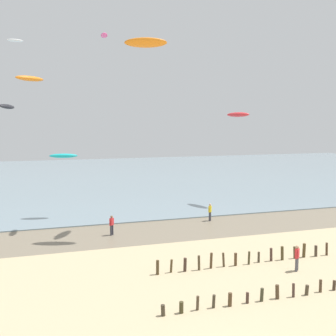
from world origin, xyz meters
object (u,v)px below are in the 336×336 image
Objects in this scene: person_nearest_camera at (297,257)px; kite_aloft_1 at (238,115)px; kite_aloft_7 at (15,40)px; kite_aloft_6 at (7,107)px; person_left_flank at (210,212)px; kite_aloft_0 at (104,35)px; kite_aloft_2 at (146,43)px; kite_aloft_3 at (63,156)px; person_far_down_beach at (112,225)px; kite_aloft_4 at (30,79)px.

kite_aloft_1 reaches higher than person_nearest_camera.
kite_aloft_6 is at bearing -103.89° from kite_aloft_7.
kite_aloft_1 is (6.28, 6.67, 9.57)m from person_left_flank.
person_left_flank is at bearing -61.79° from kite_aloft_1.
kite_aloft_1 is at bearing 46.74° from person_left_flank.
kite_aloft_7 is (-8.23, 22.10, 3.10)m from kite_aloft_0.
kite_aloft_3 is (-6.18, 9.02, -9.76)m from kite_aloft_2.
person_far_down_beach is at bearing 4.25° from kite_aloft_0.
person_far_down_beach is at bearing -80.46° from kite_aloft_4.
kite_aloft_7 reaches higher than kite_aloft_4.
kite_aloft_6 is (-25.22, 7.00, 0.88)m from kite_aloft_1.
kite_aloft_2 is 28.87m from kite_aloft_7.
person_far_down_beach is at bearing 129.08° from person_nearest_camera.
kite_aloft_7 is (-10.91, 26.38, 4.33)m from kite_aloft_2.
kite_aloft_7 is at bearing 116.17° from kite_aloft_3.
kite_aloft_1 is 26.19m from kite_aloft_6.
person_nearest_camera is 20.12m from kite_aloft_2.
kite_aloft_4 is 10.60m from kite_aloft_6.
kite_aloft_2 is (-7.08, 11.23, 15.12)m from person_nearest_camera.
person_nearest_camera is at bearing -45.86° from kite_aloft_3.
person_far_down_beach is 0.93× the size of kite_aloft_0.
kite_aloft_0 is 0.67× the size of kite_aloft_3.
person_nearest_camera is 1.00× the size of person_far_down_beach.
person_nearest_camera is 0.51× the size of kite_aloft_1.
kite_aloft_4 is 0.99× the size of kite_aloft_6.
kite_aloft_4 is at bearing -100.88° from kite_aloft_1.
kite_aloft_1 is at bearing 98.25° from kite_aloft_6.
kite_aloft_0 is at bearing -40.17° from kite_aloft_2.
kite_aloft_2 is at bearing -18.95° from person_far_down_beach.
kite_aloft_2 is 1.67× the size of kite_aloft_7.
kite_aloft_7 is (-1.81, 19.55, 6.81)m from kite_aloft_4.
kite_aloft_2 is at bearing 39.04° from kite_aloft_0.
kite_aloft_3 is at bearing -106.05° from kite_aloft_1.
kite_aloft_3 reaches higher than person_far_down_beach.
kite_aloft_2 reaches higher than person_nearest_camera.
person_left_flank is at bearing 77.95° from kite_aloft_6.
person_nearest_camera is 14.43m from person_left_flank.
kite_aloft_6 reaches higher than person_far_down_beach.
person_left_flank is 0.57× the size of kite_aloft_4.
person_far_down_beach is 15.42m from kite_aloft_2.
person_nearest_camera is 0.57× the size of kite_aloft_6.
kite_aloft_4 is at bearing -132.30° from kite_aloft_3.
kite_aloft_6 reaches higher than person_left_flank.
person_nearest_camera is 0.57× the size of kite_aloft_4.
person_left_flank is 0.93× the size of kite_aloft_0.
kite_aloft_1 is at bearing -29.76° from kite_aloft_4.
kite_aloft_6 is at bearing -124.05° from kite_aloft_1.
kite_aloft_0 is at bearing 87.23° from person_far_down_beach.
kite_aloft_6 is (-18.94, 13.67, 10.45)m from person_left_flank.
person_nearest_camera and person_far_down_beach have the same top height.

